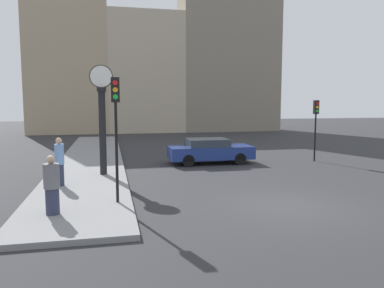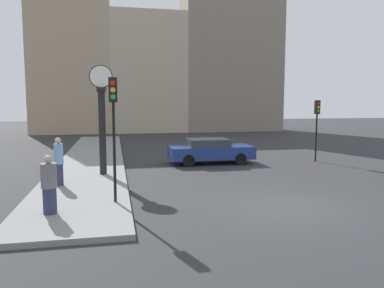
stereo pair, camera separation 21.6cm
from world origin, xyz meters
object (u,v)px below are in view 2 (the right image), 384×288
object	(u,v)px
traffic_light_far	(317,118)
pedestrian_blue_stripe	(59,161)
sedan_car	(210,151)
street_clock	(102,119)
traffic_light_near	(113,114)
pedestrian_grey_jacket	(49,185)

from	to	relation	value
traffic_light_far	pedestrian_blue_stripe	size ratio (longest dim) A/B	1.88
traffic_light_far	sedan_car	bearing A→B (deg)	174.95
street_clock	pedestrian_blue_stripe	distance (m)	2.91
traffic_light_near	traffic_light_far	size ratio (longest dim) A/B	1.14
traffic_light_near	street_clock	size ratio (longest dim) A/B	0.82
traffic_light_near	traffic_light_far	bearing A→B (deg)	32.76
traffic_light_near	street_clock	distance (m)	4.84
pedestrian_blue_stripe	traffic_light_near	bearing A→B (deg)	-54.11
sedan_car	pedestrian_grey_jacket	world-z (taller)	pedestrian_grey_jacket
pedestrian_grey_jacket	traffic_light_near	bearing A→B (deg)	26.81
street_clock	sedan_car	bearing A→B (deg)	26.84
sedan_car	traffic_light_near	xyz separation A→B (m)	(-5.06, -7.61, 2.23)
traffic_light_far	pedestrian_grey_jacket	world-z (taller)	traffic_light_far
traffic_light_near	pedestrian_blue_stripe	world-z (taller)	traffic_light_near
sedan_car	street_clock	distance (m)	6.49
pedestrian_blue_stripe	sedan_car	bearing A→B (deg)	33.92
traffic_light_near	pedestrian_blue_stripe	xyz separation A→B (m)	(-2.05, 2.83, -1.85)
traffic_light_near	pedestrian_grey_jacket	world-z (taller)	traffic_light_near
sedan_car	traffic_light_far	size ratio (longest dim) A/B	1.32
sedan_car	traffic_light_far	world-z (taller)	traffic_light_far
traffic_light_far	traffic_light_near	bearing A→B (deg)	-147.24
sedan_car	street_clock	bearing A→B (deg)	-153.16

